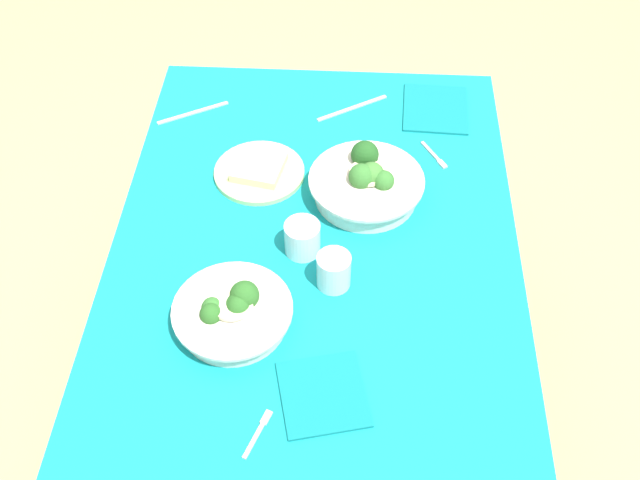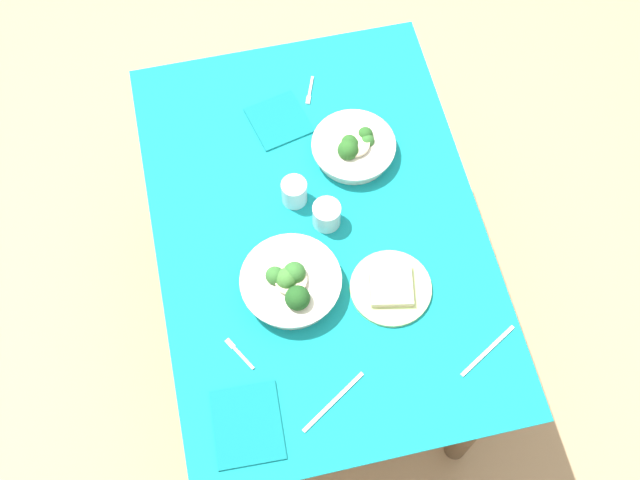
{
  "view_description": "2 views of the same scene",
  "coord_description": "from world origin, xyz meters",
  "px_view_note": "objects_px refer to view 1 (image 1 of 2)",
  "views": [
    {
      "loc": [
        -1.06,
        -0.07,
        1.95
      ],
      "look_at": [
        -0.01,
        -0.01,
        0.77
      ],
      "focal_mm": 41.88,
      "sensor_mm": 36.0,
      "label": 1
    },
    {
      "loc": [
        0.94,
        -0.21,
        2.62
      ],
      "look_at": [
        0.05,
        -0.01,
        0.77
      ],
      "focal_mm": 43.69,
      "sensor_mm": 36.0,
      "label": 2
    }
  ],
  "objects_px": {
    "broccoli_bowl_near": "(366,183)",
    "water_glass_side": "(302,238)",
    "table_knife_right": "(352,108)",
    "napkin_folded_lower": "(435,109)",
    "table_knife_left": "(193,113)",
    "broccoli_bowl_far": "(233,312)",
    "napkin_folded_upper": "(323,394)",
    "bread_side_plate": "(259,171)",
    "water_glass_center": "(334,271)",
    "fork_by_far_bowl": "(259,432)",
    "fork_by_near_bowl": "(435,156)"
  },
  "relations": [
    {
      "from": "broccoli_bowl_near",
      "to": "napkin_folded_lower",
      "type": "distance_m",
      "value": 0.37
    },
    {
      "from": "bread_side_plate",
      "to": "water_glass_center",
      "type": "distance_m",
      "value": 0.37
    },
    {
      "from": "broccoli_bowl_near",
      "to": "table_knife_right",
      "type": "height_order",
      "value": "broccoli_bowl_near"
    },
    {
      "from": "fork_by_near_bowl",
      "to": "napkin_folded_lower",
      "type": "distance_m",
      "value": 0.18
    },
    {
      "from": "table_knife_right",
      "to": "water_glass_center",
      "type": "bearing_deg",
      "value": 55.57
    },
    {
      "from": "broccoli_bowl_near",
      "to": "fork_by_far_bowl",
      "type": "bearing_deg",
      "value": 163.31
    },
    {
      "from": "broccoli_bowl_near",
      "to": "bread_side_plate",
      "type": "bearing_deg",
      "value": 77.25
    },
    {
      "from": "water_glass_center",
      "to": "fork_by_far_bowl",
      "type": "relative_size",
      "value": 0.81
    },
    {
      "from": "table_knife_right",
      "to": "napkin_folded_lower",
      "type": "relative_size",
      "value": 1.06
    },
    {
      "from": "broccoli_bowl_near",
      "to": "napkin_folded_upper",
      "type": "bearing_deg",
      "value": 172.25
    },
    {
      "from": "water_glass_center",
      "to": "napkin_folded_lower",
      "type": "distance_m",
      "value": 0.63
    },
    {
      "from": "fork_by_near_bowl",
      "to": "table_knife_left",
      "type": "height_order",
      "value": "same"
    },
    {
      "from": "water_glass_center",
      "to": "table_knife_left",
      "type": "xyz_separation_m",
      "value": [
        0.53,
        0.38,
        -0.04
      ]
    },
    {
      "from": "broccoli_bowl_far",
      "to": "fork_by_far_bowl",
      "type": "distance_m",
      "value": 0.25
    },
    {
      "from": "water_glass_center",
      "to": "table_knife_left",
      "type": "relative_size",
      "value": 0.41
    },
    {
      "from": "water_glass_side",
      "to": "napkin_folded_lower",
      "type": "distance_m",
      "value": 0.59
    },
    {
      "from": "water_glass_side",
      "to": "napkin_folded_upper",
      "type": "xyz_separation_m",
      "value": [
        -0.35,
        -0.06,
        -0.03
      ]
    },
    {
      "from": "water_glass_side",
      "to": "fork_by_near_bowl",
      "type": "height_order",
      "value": "water_glass_side"
    },
    {
      "from": "table_knife_right",
      "to": "fork_by_far_bowl",
      "type": "bearing_deg",
      "value": 49.18
    },
    {
      "from": "broccoli_bowl_near",
      "to": "bread_side_plate",
      "type": "xyz_separation_m",
      "value": [
        0.06,
        0.25,
        -0.03
      ]
    },
    {
      "from": "table_knife_left",
      "to": "napkin_folded_upper",
      "type": "height_order",
      "value": "napkin_folded_upper"
    },
    {
      "from": "fork_by_near_bowl",
      "to": "napkin_folded_upper",
      "type": "xyz_separation_m",
      "value": [
        -0.67,
        0.24,
        0.0
      ]
    },
    {
      "from": "broccoli_bowl_near",
      "to": "water_glass_side",
      "type": "bearing_deg",
      "value": 142.42
    },
    {
      "from": "fork_by_near_bowl",
      "to": "table_knife_left",
      "type": "bearing_deg",
      "value": -132.73
    },
    {
      "from": "broccoli_bowl_far",
      "to": "napkin_folded_upper",
      "type": "xyz_separation_m",
      "value": [
        -0.16,
        -0.18,
        -0.03
      ]
    },
    {
      "from": "broccoli_bowl_near",
      "to": "water_glass_side",
      "type": "relative_size",
      "value": 3.41
    },
    {
      "from": "table_knife_right",
      "to": "broccoli_bowl_far",
      "type": "bearing_deg",
      "value": 40.41
    },
    {
      "from": "broccoli_bowl_near",
      "to": "water_glass_center",
      "type": "height_order",
      "value": "broccoli_bowl_near"
    },
    {
      "from": "napkin_folded_upper",
      "to": "fork_by_near_bowl",
      "type": "bearing_deg",
      "value": -19.55
    },
    {
      "from": "fork_by_far_bowl",
      "to": "napkin_folded_lower",
      "type": "height_order",
      "value": "napkin_folded_lower"
    },
    {
      "from": "water_glass_center",
      "to": "bread_side_plate",
      "type": "bearing_deg",
      "value": 30.76
    },
    {
      "from": "fork_by_far_bowl",
      "to": "table_knife_right",
      "type": "height_order",
      "value": "same"
    },
    {
      "from": "bread_side_plate",
      "to": "table_knife_right",
      "type": "relative_size",
      "value": 1.04
    },
    {
      "from": "napkin_folded_upper",
      "to": "napkin_folded_lower",
      "type": "height_order",
      "value": "same"
    },
    {
      "from": "napkin_folded_lower",
      "to": "table_knife_left",
      "type": "bearing_deg",
      "value": 94.62
    },
    {
      "from": "fork_by_far_bowl",
      "to": "napkin_folded_lower",
      "type": "relative_size",
      "value": 0.5
    },
    {
      "from": "broccoli_bowl_far",
      "to": "bread_side_plate",
      "type": "bearing_deg",
      "value": -0.45
    },
    {
      "from": "water_glass_side",
      "to": "table_knife_right",
      "type": "relative_size",
      "value": 0.37
    },
    {
      "from": "broccoli_bowl_far",
      "to": "water_glass_center",
      "type": "height_order",
      "value": "broccoli_bowl_far"
    },
    {
      "from": "broccoli_bowl_far",
      "to": "table_knife_right",
      "type": "height_order",
      "value": "broccoli_bowl_far"
    },
    {
      "from": "broccoli_bowl_near",
      "to": "water_glass_center",
      "type": "bearing_deg",
      "value": 166.33
    },
    {
      "from": "fork_by_far_bowl",
      "to": "table_knife_right",
      "type": "distance_m",
      "value": 0.93
    },
    {
      "from": "napkin_folded_upper",
      "to": "water_glass_side",
      "type": "bearing_deg",
      "value": 10.05
    },
    {
      "from": "broccoli_bowl_near",
      "to": "table_knife_left",
      "type": "xyz_separation_m",
      "value": [
        0.27,
        0.45,
        -0.04
      ]
    },
    {
      "from": "water_glass_side",
      "to": "napkin_folded_upper",
      "type": "distance_m",
      "value": 0.36
    },
    {
      "from": "water_glass_center",
      "to": "table_knife_right",
      "type": "xyz_separation_m",
      "value": [
        0.58,
        -0.02,
        -0.04
      ]
    },
    {
      "from": "fork_by_far_bowl",
      "to": "napkin_folded_upper",
      "type": "relative_size",
      "value": 0.6
    },
    {
      "from": "water_glass_side",
      "to": "broccoli_bowl_far",
      "type": "bearing_deg",
      "value": 148.05
    },
    {
      "from": "bread_side_plate",
      "to": "table_knife_left",
      "type": "distance_m",
      "value": 0.29
    },
    {
      "from": "table_knife_left",
      "to": "table_knife_right",
      "type": "xyz_separation_m",
      "value": [
        0.04,
        -0.41,
        0.0
      ]
    }
  ]
}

